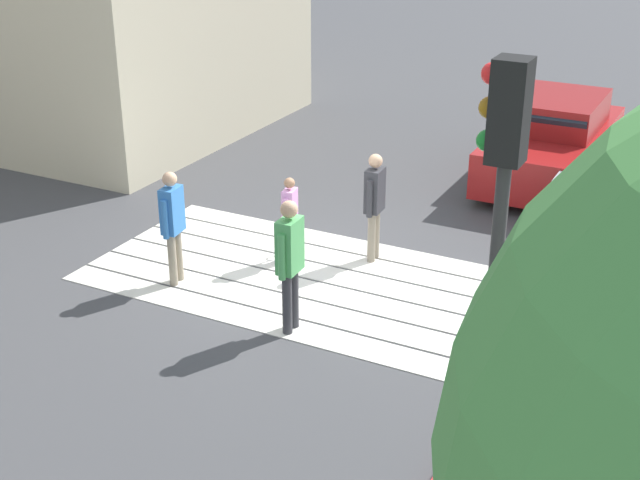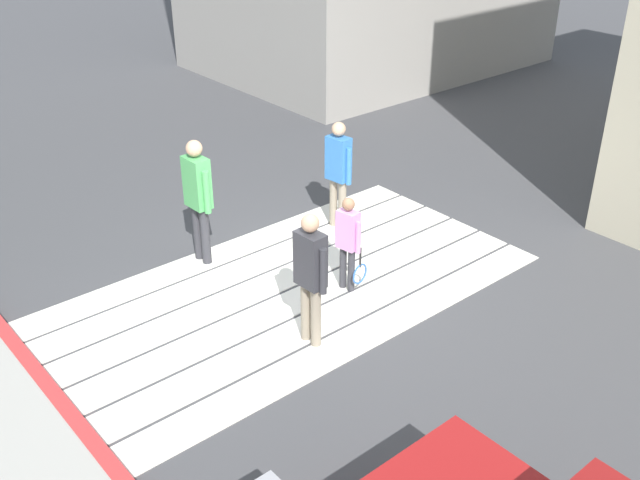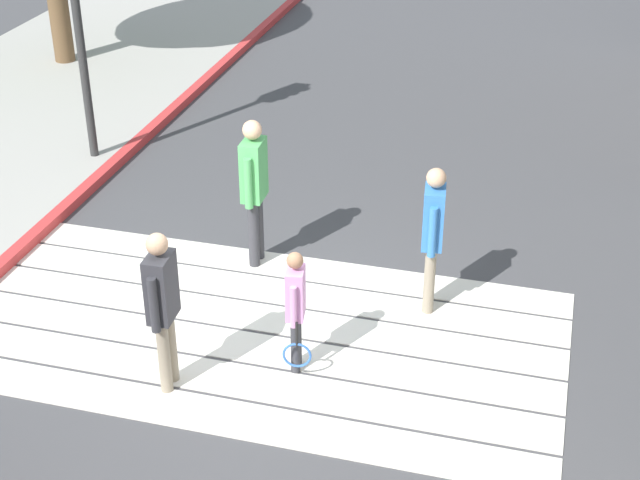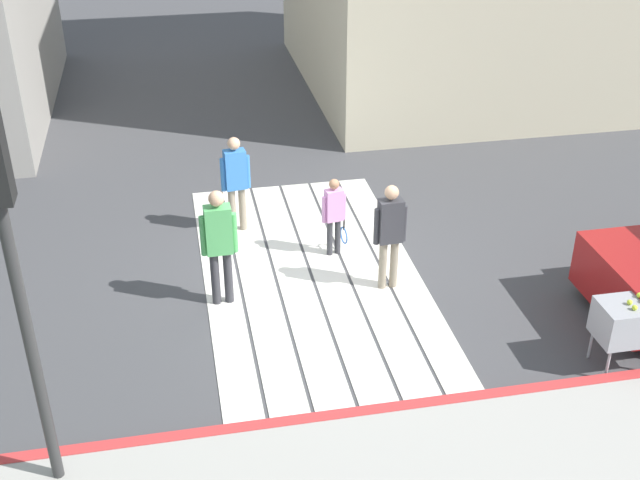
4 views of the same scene
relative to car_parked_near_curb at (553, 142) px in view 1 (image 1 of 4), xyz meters
The scene contains 10 objects.
ground_plane 6.21m from the car_parked_near_curb, 71.09° to the left, with size 120.00×120.00×0.00m, color #424244.
crosswalk_stripes 6.21m from the car_parked_near_curb, 71.09° to the left, with size 6.40×3.25×0.01m.
curb_painted 6.01m from the car_parked_near_curb, 102.09° to the left, with size 0.16×40.00×0.13m, color #BC3333.
car_parked_near_curb is the anchor object (origin of this frame).
traffic_light_corner 9.68m from the car_parked_near_curb, 99.67° to the left, with size 0.39×0.28×4.24m.
tennis_ball_cart 2.49m from the car_parked_near_curb, 111.22° to the left, with size 0.56×0.80×1.02m.
pedestrian_adult_lead 7.40m from the car_parked_near_curb, 77.94° to the left, with size 0.24×0.52×1.79m.
pedestrian_adult_trailing 7.71m from the car_parked_near_curb, 61.63° to the left, with size 0.26×0.49×1.68m.
pedestrian_adult_side 5.01m from the car_parked_near_curb, 72.78° to the left, with size 0.23×0.49×1.68m.
pedestrian_child_with_racket 5.95m from the car_parked_near_curb, 64.27° to the left, with size 0.31×0.41×1.32m.
Camera 1 is at (-5.35, 10.02, 5.68)m, focal length 49.41 mm.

